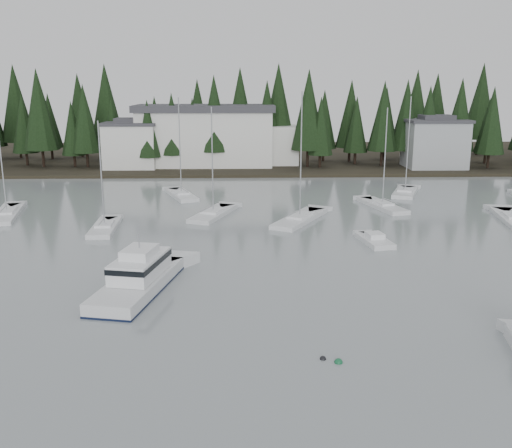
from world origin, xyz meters
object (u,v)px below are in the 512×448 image
Objects in this scene: house_east_a at (435,143)px; sailboat_8 at (405,193)px; cabin_cruiser_center at (139,280)px; sailboat_10 at (7,215)px; sailboat_5 at (213,215)px; sailboat_3 at (105,229)px; sailboat_4 at (382,207)px; runabout_1 at (374,242)px; harbor_inn at (217,136)px; sailboat_0 at (300,220)px; sailboat_6 at (181,196)px; house_west at (131,144)px.

sailboat_8 is at bearing -116.79° from house_east_a.
sailboat_10 is at bearing 50.03° from cabin_cruiser_center.
sailboat_5 is at bearing -136.74° from house_east_a.
sailboat_5 is 29.29m from sailboat_8.
sailboat_8 is at bearing -27.43° from cabin_cruiser_center.
house_east_a is 0.89× the size of sailboat_3.
sailboat_4 is 2.28× the size of runabout_1.
harbor_inn is 64.87m from cabin_cruiser_center.
sailboat_8 is 27.06m from runabout_1.
sailboat_0 is 22.68m from sailboat_8.
sailboat_4 is 27.02m from sailboat_6.
sailboat_6 is (-0.49, 36.45, -0.65)m from cabin_cruiser_center.
sailboat_0 is (11.03, -42.73, -5.70)m from harbor_inn.
sailboat_4 is 21.32m from sailboat_5.
harbor_inn is 47.67m from sailboat_3.
house_east_a is at bearing -52.76° from sailboat_3.
sailboat_6 reaches higher than sailboat_10.
cabin_cruiser_center is at bearing 111.60° from runabout_1.
house_west is at bearing 3.32° from sailboat_3.
house_east_a is 52.15m from sailboat_5.
sailboat_0 is 11.38m from runabout_1.
sailboat_8 is at bearing -45.78° from sailboat_4.
house_west is at bearing 4.02° from sailboat_6.
sailboat_0 is 20.79m from sailboat_6.
sailboat_4 is (11.05, 6.78, -0.00)m from sailboat_0.
runabout_1 is (6.32, -9.46, 0.06)m from sailboat_0.
sailboat_3 is at bearing 138.74° from sailboat_8.
sailboat_10 is at bearing 99.95° from sailboat_6.
sailboat_6 is 32.02m from runabout_1.
house_west is 0.90× the size of house_east_a.
sailboat_0 is at bearing -83.83° from sailboat_3.
sailboat_5 is (-9.89, 2.81, -0.01)m from sailboat_0.
house_east_a is 64.68m from sailboat_3.
sailboat_4 is 0.93× the size of sailboat_10.
sailboat_3 is at bearing 68.37° from runabout_1.
sailboat_8 is 2.49× the size of runabout_1.
house_east_a is 47.72m from sailboat_0.
sailboat_0 reaches higher than house_east_a.
sailboat_8 reaches higher than house_west.
runabout_1 is at bearing -71.61° from harbor_inn.
sailboat_4 is at bearing -58.44° from harbor_inn.
harbor_inn is 2.30× the size of sailboat_4.
runabout_1 is at bearing -119.61° from sailboat_10.
cabin_cruiser_center is (-3.29, -64.59, -5.04)m from harbor_inn.
sailboat_8 is at bearing -66.25° from sailboat_3.
house_west is 47.46m from sailboat_0.
sailboat_3 is 33.77m from sailboat_4.
house_east_a is at bearing -23.11° from cabin_cruiser_center.
sailboat_5 reaches higher than harbor_inn.
runabout_1 is at bearing -47.10° from cabin_cruiser_center.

